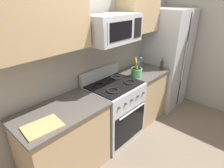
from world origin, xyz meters
TOP-DOWN VIEW (x-y plane):
  - ground_plane at (0.00, 0.00)m, footprint 16.00×16.00m
  - wall_back at (0.00, 1.01)m, footprint 8.00×0.10m
  - counter_left at (-0.91, 0.63)m, footprint 1.04×0.63m
  - range_oven at (-0.00, 0.63)m, footprint 0.76×0.68m
  - counter_right at (0.75, 0.63)m, footprint 0.72×0.63m
  - refrigerator at (1.53, 0.61)m, footprint 0.80×0.74m
  - wall_right at (2.03, 0.00)m, footprint 0.10×8.00m
  - microwave at (-0.00, 0.66)m, footprint 0.74×0.44m
  - upper_cabinets_left at (-0.92, 0.79)m, footprint 1.03×0.34m
  - upper_cabinets_right at (0.75, 0.79)m, footprint 0.71×0.34m
  - utensil_crock at (0.48, 0.58)m, footprint 0.17×0.17m
  - cutting_board at (-1.19, 0.50)m, footprint 0.38×0.30m
  - bottle_soy at (1.01, 0.43)m, footprint 0.05×0.05m

SIDE VIEW (x-z plane):
  - ground_plane at x=0.00m, z-range 0.00..0.00m
  - counter_left at x=-0.91m, z-range 0.00..0.91m
  - counter_right at x=0.75m, z-range 0.00..0.91m
  - range_oven at x=0.00m, z-range -0.07..1.02m
  - cutting_board at x=-1.19m, z-range 0.91..0.93m
  - refrigerator at x=1.53m, z-range 0.00..1.88m
  - utensil_crock at x=0.48m, z-range 0.83..1.16m
  - bottle_soy at x=1.01m, z-range 0.90..1.11m
  - wall_back at x=0.00m, z-range 0.00..2.60m
  - wall_right at x=2.03m, z-range 0.00..2.60m
  - microwave at x=0.00m, z-range 1.52..1.87m
  - upper_cabinets_left at x=-0.92m, z-range 1.54..2.22m
  - upper_cabinets_right at x=0.75m, z-range 1.54..2.22m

